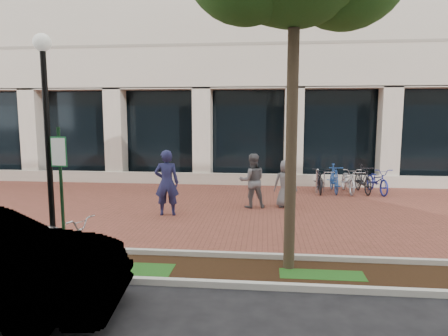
# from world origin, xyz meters

# --- Properties ---
(ground) EXTENTS (120.00, 120.00, 0.00)m
(ground) POSITION_xyz_m (0.00, 0.00, 0.00)
(ground) COLOR black
(ground) RESTS_ON ground
(brick_plaza) EXTENTS (40.00, 9.00, 0.01)m
(brick_plaza) POSITION_xyz_m (0.00, 0.00, 0.01)
(brick_plaza) COLOR brown
(brick_plaza) RESTS_ON ground
(planting_strip) EXTENTS (40.00, 1.50, 0.01)m
(planting_strip) POSITION_xyz_m (0.00, -5.25, 0.01)
(planting_strip) COLOR black
(planting_strip) RESTS_ON ground
(curb_plaza_side) EXTENTS (40.00, 0.12, 0.12)m
(curb_plaza_side) POSITION_xyz_m (0.00, -4.50, 0.06)
(curb_plaza_side) COLOR beige
(curb_plaza_side) RESTS_ON ground
(curb_street_side) EXTENTS (40.00, 0.12, 0.12)m
(curb_street_side) POSITION_xyz_m (0.00, -6.00, 0.06)
(curb_street_side) COLOR beige
(curb_street_side) RESTS_ON ground
(parking_sign) EXTENTS (0.34, 0.07, 2.80)m
(parking_sign) POSITION_xyz_m (-3.42, -4.97, 1.75)
(parking_sign) COLOR #14381D
(parking_sign) RESTS_ON ground
(lamppost) EXTENTS (0.36, 0.36, 4.66)m
(lamppost) POSITION_xyz_m (-3.70, -4.89, 2.62)
(lamppost) COLOR black
(lamppost) RESTS_ON ground
(locked_bicycle) EXTENTS (2.10, 1.42, 1.04)m
(locked_bicycle) POSITION_xyz_m (-3.28, -5.24, 0.52)
(locked_bicycle) COLOR silver
(locked_bicycle) RESTS_ON ground
(pedestrian_left) EXTENTS (0.79, 0.58, 2.01)m
(pedestrian_left) POSITION_xyz_m (-2.18, -1.05, 1.00)
(pedestrian_left) COLOR #1E214C
(pedestrian_left) RESTS_ON ground
(pedestrian_mid) EXTENTS (0.99, 0.85, 1.80)m
(pedestrian_mid) POSITION_xyz_m (0.37, 0.23, 0.90)
(pedestrian_mid) COLOR #5C5D61
(pedestrian_mid) RESTS_ON ground
(pedestrian_right) EXTENTS (0.78, 0.51, 1.60)m
(pedestrian_right) POSITION_xyz_m (1.47, 0.39, 0.80)
(pedestrian_right) COLOR slate
(pedestrian_right) RESTS_ON ground
(bollard) EXTENTS (0.12, 0.12, 0.96)m
(bollard) POSITION_xyz_m (2.82, 2.97, 0.49)
(bollard) COLOR #ACACB1
(bollard) RESTS_ON ground
(bike_rack_cluster) EXTENTS (3.07, 2.00, 1.12)m
(bike_rack_cluster) POSITION_xyz_m (4.05, 3.15, 0.52)
(bike_rack_cluster) COLOR black
(bike_rack_cluster) RESTS_ON ground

